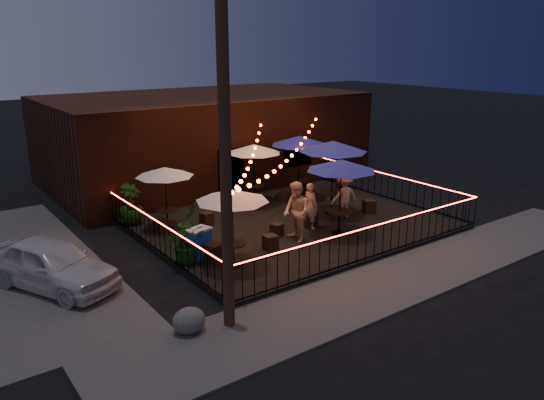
{
  "coord_description": "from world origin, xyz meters",
  "views": [
    {
      "loc": [
        -11.03,
        -12.01,
        6.3
      ],
      "look_at": [
        -1.17,
        1.54,
        1.31
      ],
      "focal_mm": 35.0,
      "sensor_mm": 36.0,
      "label": 1
    }
  ],
  "objects_px": {
    "cafe_table_1": "(165,173)",
    "boulder": "(189,321)",
    "cafe_table_3": "(254,150)",
    "cooler": "(199,242)",
    "utility_pole": "(225,157)",
    "cafe_table_5": "(299,141)",
    "cafe_table_0": "(232,197)",
    "cafe_table_2": "(341,166)",
    "cafe_table_4": "(333,147)"
  },
  "relations": [
    {
      "from": "cafe_table_1",
      "to": "boulder",
      "type": "bearing_deg",
      "value": -111.42
    },
    {
      "from": "cafe_table_1",
      "to": "cafe_table_2",
      "type": "xyz_separation_m",
      "value": [
        4.43,
        -3.83,
        0.34
      ]
    },
    {
      "from": "boulder",
      "to": "cafe_table_5",
      "type": "bearing_deg",
      "value": 38.08
    },
    {
      "from": "utility_pole",
      "to": "cafe_table_3",
      "type": "height_order",
      "value": "utility_pole"
    },
    {
      "from": "cafe_table_4",
      "to": "cafe_table_5",
      "type": "bearing_deg",
      "value": 81.53
    },
    {
      "from": "cafe_table_4",
      "to": "cafe_table_5",
      "type": "distance_m",
      "value": 2.42
    },
    {
      "from": "cafe_table_4",
      "to": "cafe_table_2",
      "type": "bearing_deg",
      "value": -125.47
    },
    {
      "from": "cafe_table_4",
      "to": "boulder",
      "type": "bearing_deg",
      "value": -152.26
    },
    {
      "from": "boulder",
      "to": "cafe_table_4",
      "type": "bearing_deg",
      "value": 27.74
    },
    {
      "from": "cafe_table_1",
      "to": "cooler",
      "type": "distance_m",
      "value": 3.28
    },
    {
      "from": "boulder",
      "to": "cafe_table_0",
      "type": "bearing_deg",
      "value": 41.32
    },
    {
      "from": "utility_pole",
      "to": "cafe_table_5",
      "type": "height_order",
      "value": "utility_pole"
    },
    {
      "from": "cafe_table_1",
      "to": "cafe_table_5",
      "type": "height_order",
      "value": "cafe_table_5"
    },
    {
      "from": "cafe_table_0",
      "to": "cafe_table_1",
      "type": "bearing_deg",
      "value": 91.67
    },
    {
      "from": "cafe_table_4",
      "to": "cafe_table_5",
      "type": "xyz_separation_m",
      "value": [
        0.36,
        2.39,
        -0.17
      ]
    },
    {
      "from": "cooler",
      "to": "boulder",
      "type": "xyz_separation_m",
      "value": [
        -2.18,
        -3.49,
        -0.28
      ]
    },
    {
      "from": "cafe_table_2",
      "to": "cooler",
      "type": "relative_size",
      "value": 3.4
    },
    {
      "from": "cafe_table_0",
      "to": "cafe_table_5",
      "type": "distance_m",
      "value": 7.37
    },
    {
      "from": "cafe_table_1",
      "to": "cooler",
      "type": "relative_size",
      "value": 2.78
    },
    {
      "from": "utility_pole",
      "to": "cafe_table_1",
      "type": "relative_size",
      "value": 3.22
    },
    {
      "from": "cafe_table_5",
      "to": "boulder",
      "type": "distance_m",
      "value": 11.06
    },
    {
      "from": "cafe_table_5",
      "to": "boulder",
      "type": "bearing_deg",
      "value": -141.92
    },
    {
      "from": "cafe_table_4",
      "to": "boulder",
      "type": "relative_size",
      "value": 3.51
    },
    {
      "from": "utility_pole",
      "to": "boulder",
      "type": "height_order",
      "value": "utility_pole"
    },
    {
      "from": "cafe_table_1",
      "to": "cafe_table_4",
      "type": "bearing_deg",
      "value": -20.05
    },
    {
      "from": "cafe_table_3",
      "to": "cafe_table_5",
      "type": "distance_m",
      "value": 1.96
    },
    {
      "from": "cafe_table_3",
      "to": "cafe_table_5",
      "type": "bearing_deg",
      "value": -12.91
    },
    {
      "from": "cafe_table_3",
      "to": "cafe_table_1",
      "type": "bearing_deg",
      "value": -169.7
    },
    {
      "from": "cafe_table_3",
      "to": "cooler",
      "type": "height_order",
      "value": "cafe_table_3"
    },
    {
      "from": "utility_pole",
      "to": "cafe_table_3",
      "type": "xyz_separation_m",
      "value": [
        5.73,
        7.38,
        -1.69
      ]
    },
    {
      "from": "cafe_table_2",
      "to": "cafe_table_5",
      "type": "bearing_deg",
      "value": 68.79
    },
    {
      "from": "cafe_table_2",
      "to": "boulder",
      "type": "bearing_deg",
      "value": -159.86
    },
    {
      "from": "utility_pole",
      "to": "cafe_table_3",
      "type": "distance_m",
      "value": 9.5
    },
    {
      "from": "cafe_table_0",
      "to": "cafe_table_3",
      "type": "bearing_deg",
      "value": 50.24
    },
    {
      "from": "cafe_table_2",
      "to": "cafe_table_5",
      "type": "height_order",
      "value": "cafe_table_5"
    },
    {
      "from": "cafe_table_2",
      "to": "cafe_table_3",
      "type": "height_order",
      "value": "cafe_table_2"
    },
    {
      "from": "cooler",
      "to": "boulder",
      "type": "distance_m",
      "value": 4.12
    },
    {
      "from": "utility_pole",
      "to": "cafe_table_4",
      "type": "distance_m",
      "value": 8.69
    },
    {
      "from": "cafe_table_2",
      "to": "cafe_table_4",
      "type": "distance_m",
      "value": 2.17
    },
    {
      "from": "cafe_table_2",
      "to": "cooler",
      "type": "bearing_deg",
      "value": 168.72
    },
    {
      "from": "cooler",
      "to": "cafe_table_1",
      "type": "bearing_deg",
      "value": 67.02
    },
    {
      "from": "cafe_table_3",
      "to": "cafe_table_0",
      "type": "bearing_deg",
      "value": -129.76
    },
    {
      "from": "cafe_table_1",
      "to": "cafe_table_2",
      "type": "height_order",
      "value": "cafe_table_2"
    },
    {
      "from": "utility_pole",
      "to": "boulder",
      "type": "bearing_deg",
      "value": 164.28
    },
    {
      "from": "cafe_table_0",
      "to": "cafe_table_5",
      "type": "bearing_deg",
      "value": 36.55
    },
    {
      "from": "cafe_table_1",
      "to": "cafe_table_4",
      "type": "distance_m",
      "value": 6.07
    },
    {
      "from": "cafe_table_1",
      "to": "cafe_table_3",
      "type": "xyz_separation_m",
      "value": [
        4.13,
        0.75,
        0.19
      ]
    },
    {
      "from": "cafe_table_2",
      "to": "cafe_table_3",
      "type": "bearing_deg",
      "value": 93.66
    },
    {
      "from": "cafe_table_0",
      "to": "cooler",
      "type": "relative_size",
      "value": 2.55
    },
    {
      "from": "cafe_table_4",
      "to": "cooler",
      "type": "bearing_deg",
      "value": -172.27
    }
  ]
}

